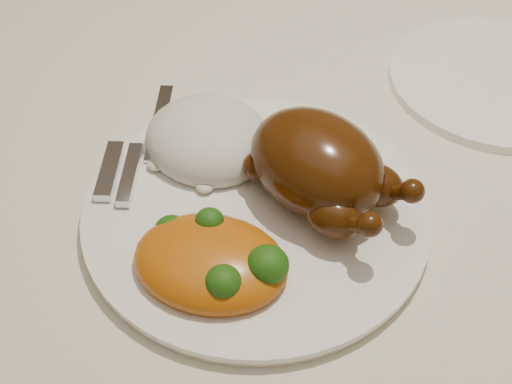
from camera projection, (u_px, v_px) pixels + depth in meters
The scene contains 8 objects.
dining_table at pixel (210, 146), 0.85m from camera, with size 1.60×0.90×0.76m.
tablecloth at pixel (207, 98), 0.80m from camera, with size 1.73×1.03×0.18m.
dinner_plate at pixel (256, 213), 0.63m from camera, with size 0.30×0.30×0.01m, color white.
side_plate at pixel (497, 80), 0.77m from camera, with size 0.23×0.23×0.01m, color white.
roast_chicken at pixel (320, 166), 0.60m from camera, with size 0.17×0.13×0.08m.
rice_mound at pixel (209, 140), 0.67m from camera, with size 0.13×0.12×0.06m.
mac_and_cheese at pixel (217, 263), 0.57m from camera, with size 0.14×0.12×0.05m.
cutlery at pixel (135, 156), 0.66m from camera, with size 0.07×0.17×0.01m.
Camera 1 is at (0.35, -0.53, 1.24)m, focal length 50.00 mm.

